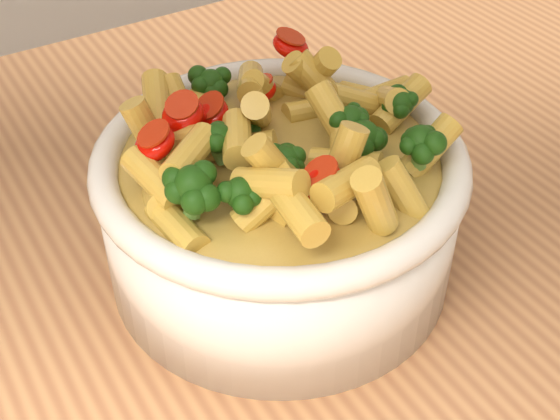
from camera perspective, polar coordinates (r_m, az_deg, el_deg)
table at (r=0.61m, az=-6.16°, el=-13.42°), size 1.20×0.80×0.90m
serving_bowl at (r=0.52m, az=0.00°, el=0.11°), size 0.24×0.24×0.10m
pasta_salad at (r=0.48m, az=0.00°, el=6.01°), size 0.19×0.19×0.04m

